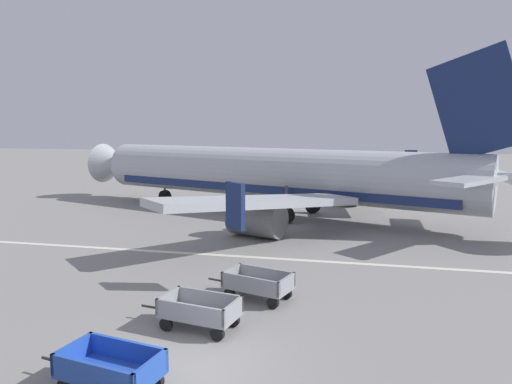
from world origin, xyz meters
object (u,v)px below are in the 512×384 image
at_px(baggage_cart_third_in_row, 199,311).
at_px(baggage_cart_fourth_in_row, 258,284).
at_px(baggage_cart_second_in_row, 110,369).
at_px(airplane, 283,175).

distance_m(baggage_cart_third_in_row, baggage_cart_fourth_in_row, 3.27).
distance_m(baggage_cart_second_in_row, baggage_cart_fourth_in_row, 7.34).
relative_size(airplane, baggage_cart_second_in_row, 10.11).
height_order(baggage_cart_third_in_row, baggage_cart_fourth_in_row, same).
relative_size(baggage_cart_third_in_row, baggage_cart_fourth_in_row, 1.00).
xyz_separation_m(baggage_cart_second_in_row, baggage_cart_fourth_in_row, (2.27, 6.98, 0.00)).
bearing_deg(baggage_cart_third_in_row, baggage_cart_second_in_row, -103.49).
bearing_deg(airplane, baggage_cart_third_in_row, -88.69).
height_order(baggage_cart_second_in_row, baggage_cart_fourth_in_row, same).
relative_size(airplane, baggage_cart_third_in_row, 10.11).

